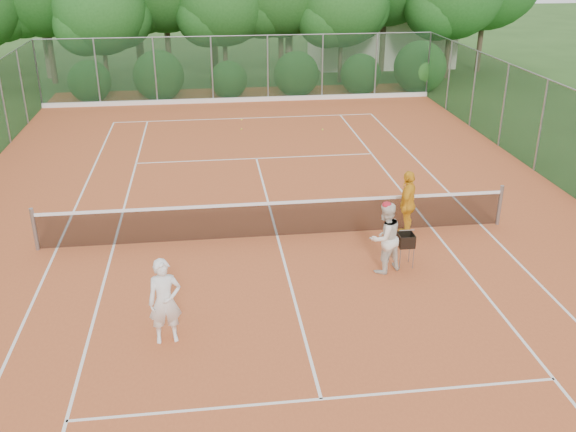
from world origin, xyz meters
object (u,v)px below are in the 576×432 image
object	(u,v)px
player_center_grp	(385,237)
player_yellow	(407,204)
ball_hopper	(406,241)
player_white	(165,301)

from	to	relation	value
player_center_grp	player_yellow	world-z (taller)	player_yellow
ball_hopper	player_yellow	bearing A→B (deg)	94.55
player_yellow	ball_hopper	distance (m)	1.71
player_yellow	player_center_grp	bearing A→B (deg)	-2.28
player_center_grp	ball_hopper	world-z (taller)	player_center_grp
player_center_grp	player_yellow	xyz separation A→B (m)	(1.08, 1.79, 0.03)
player_center_grp	player_yellow	bearing A→B (deg)	58.97
player_white	player_yellow	distance (m)	7.09
player_white	player_center_grp	xyz separation A→B (m)	(4.79, 2.18, -0.01)
player_white	player_yellow	size ratio (longest dim) A/B	0.97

